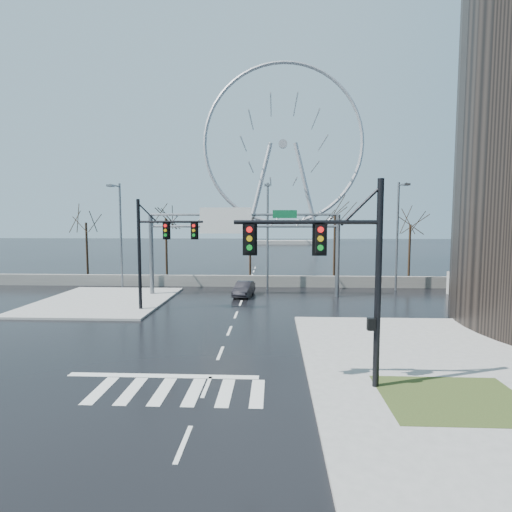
# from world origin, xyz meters

# --- Properties ---
(ground) EXTENTS (260.00, 260.00, 0.00)m
(ground) POSITION_xyz_m (0.00, 0.00, 0.00)
(ground) COLOR black
(ground) RESTS_ON ground
(sidewalk_right_ext) EXTENTS (12.00, 10.00, 0.15)m
(sidewalk_right_ext) POSITION_xyz_m (10.00, 2.00, 0.07)
(sidewalk_right_ext) COLOR gray
(sidewalk_right_ext) RESTS_ON ground
(sidewalk_far) EXTENTS (10.00, 12.00, 0.15)m
(sidewalk_far) POSITION_xyz_m (-11.00, 12.00, 0.07)
(sidewalk_far) COLOR gray
(sidewalk_far) RESTS_ON ground
(grass_strip) EXTENTS (5.00, 4.00, 0.02)m
(grass_strip) POSITION_xyz_m (9.00, -5.00, 0.15)
(grass_strip) COLOR #2B3B18
(grass_strip) RESTS_ON sidewalk_near
(barrier_wall) EXTENTS (52.00, 0.50, 1.10)m
(barrier_wall) POSITION_xyz_m (0.00, 20.00, 0.55)
(barrier_wall) COLOR slate
(barrier_wall) RESTS_ON ground
(signal_mast_near) EXTENTS (5.52, 0.41, 8.00)m
(signal_mast_near) POSITION_xyz_m (5.14, -4.04, 4.87)
(signal_mast_near) COLOR black
(signal_mast_near) RESTS_ON ground
(signal_mast_far) EXTENTS (4.72, 0.41, 8.00)m
(signal_mast_far) POSITION_xyz_m (-5.87, 8.96, 4.83)
(signal_mast_far) COLOR black
(signal_mast_far) RESTS_ON ground
(sign_gantry) EXTENTS (16.36, 0.40, 7.60)m
(sign_gantry) POSITION_xyz_m (-0.38, 14.96, 5.18)
(sign_gantry) COLOR slate
(sign_gantry) RESTS_ON ground
(streetlight_left) EXTENTS (0.50, 2.55, 10.00)m
(streetlight_left) POSITION_xyz_m (-12.00, 18.16, 5.89)
(streetlight_left) COLOR slate
(streetlight_left) RESTS_ON ground
(streetlight_mid) EXTENTS (0.50, 2.55, 10.00)m
(streetlight_mid) POSITION_xyz_m (2.00, 18.16, 5.89)
(streetlight_mid) COLOR slate
(streetlight_mid) RESTS_ON ground
(streetlight_right) EXTENTS (0.50, 2.55, 10.00)m
(streetlight_right) POSITION_xyz_m (14.00, 18.16, 5.89)
(streetlight_right) COLOR slate
(streetlight_right) RESTS_ON ground
(tree_far_left) EXTENTS (3.50, 3.50, 7.00)m
(tree_far_left) POSITION_xyz_m (-18.00, 24.00, 5.57)
(tree_far_left) COLOR black
(tree_far_left) RESTS_ON ground
(tree_left) EXTENTS (3.75, 3.75, 7.50)m
(tree_left) POSITION_xyz_m (-9.00, 23.50, 5.98)
(tree_left) COLOR black
(tree_left) RESTS_ON ground
(tree_center) EXTENTS (3.25, 3.25, 6.50)m
(tree_center) POSITION_xyz_m (0.00, 24.50, 5.17)
(tree_center) COLOR black
(tree_center) RESTS_ON ground
(tree_right) EXTENTS (3.90, 3.90, 7.80)m
(tree_right) POSITION_xyz_m (9.00, 23.50, 6.22)
(tree_right) COLOR black
(tree_right) RESTS_ON ground
(tree_far_right) EXTENTS (3.40, 3.40, 6.80)m
(tree_far_right) POSITION_xyz_m (17.00, 24.00, 5.41)
(tree_far_right) COLOR black
(tree_far_right) RESTS_ON ground
(ferris_wheel) EXTENTS (45.00, 6.00, 50.91)m
(ferris_wheel) POSITION_xyz_m (5.00, 95.00, 26.13)
(ferris_wheel) COLOR gray
(ferris_wheel) RESTS_ON ground
(car) EXTENTS (1.84, 3.93, 1.25)m
(car) POSITION_xyz_m (0.03, 15.01, 0.62)
(car) COLOR black
(car) RESTS_ON ground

